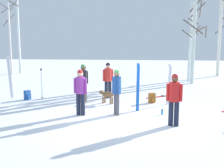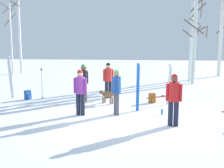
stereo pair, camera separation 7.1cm
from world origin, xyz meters
name	(u,v)px [view 2 (the right image)]	position (x,y,z in m)	size (l,w,h in m)	color
ground_plane	(115,118)	(0.00, 0.00, 0.00)	(60.00, 60.00, 0.00)	white
person_0	(80,89)	(-1.32, 0.30, 0.98)	(0.51, 0.34, 1.72)	#1E2338
person_1	(83,81)	(-1.65, 2.55, 0.98)	(0.38, 0.41, 1.72)	#72604C
person_2	(174,96)	(1.97, -0.71, 0.98)	(0.51, 0.34, 1.72)	#1E2338
person_3	(108,78)	(-0.64, 3.55, 0.98)	(0.49, 0.34, 1.72)	#1E2338
person_4	(116,89)	(0.01, 0.49, 0.98)	(0.34, 0.49, 1.72)	#4C4C56
dog	(107,95)	(-0.57, 2.34, 0.39)	(0.82, 0.48, 0.57)	brown
ski_pair_planted_0	(138,87)	(0.80, 1.14, 0.94)	(0.14, 0.09, 1.90)	blue
ski_pair_planted_1	(10,77)	(-5.33, 3.06, 1.01)	(0.20, 0.12, 2.03)	white
ski_pair_planted_2	(169,85)	(2.14, 2.43, 0.87)	(0.23, 0.10, 1.76)	white
ski_pair_lying_0	(163,96)	(2.02, 4.12, 0.01)	(1.67, 1.19, 0.05)	red
ski_poles_0	(42,83)	(-3.75, 2.99, 0.78)	(0.07, 0.21, 1.47)	#B2B2BC
ski_poles_1	(86,80)	(-1.84, 4.07, 0.78)	(0.07, 0.26, 1.46)	#B2B2BC
backpack_0	(152,98)	(1.44, 2.66, 0.21)	(0.33, 0.34, 0.44)	#99591E
backpack_2	(28,95)	(-4.37, 2.76, 0.21)	(0.34, 0.33, 0.44)	#1E4C99
water_bottle_0	(162,112)	(1.72, 0.66, 0.10)	(0.07, 0.07, 0.21)	#1E72BF
birch_tree_0	(11,36)	(-9.47, 12.06, 3.09)	(1.45, 1.50, 5.94)	silver
birch_tree_1	(19,24)	(-9.15, 13.05, 4.08)	(1.38, 1.65, 7.64)	silver
birch_tree_2	(191,41)	(4.23, 9.33, 2.75)	(1.27, 1.21, 5.41)	silver
birch_tree_3	(195,40)	(4.33, 8.67, 2.80)	(1.69, 1.58, 5.67)	silver
birch_tree_4	(221,36)	(7.03, 12.68, 3.12)	(1.09, 1.27, 6.02)	silver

